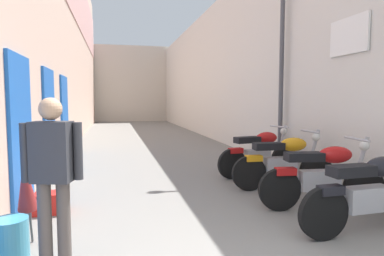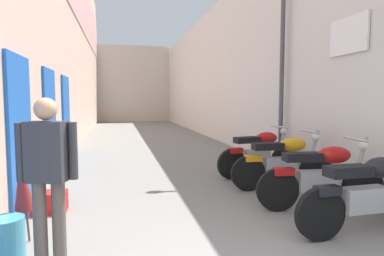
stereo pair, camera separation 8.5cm
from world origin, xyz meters
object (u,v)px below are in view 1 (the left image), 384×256
at_px(motorcycle_third, 284,161).
at_px(water_jug_near_door, 10,240).
at_px(plastic_crate, 52,203).
at_px(umbrella_leaning, 26,185).
at_px(motorcycle_second, 323,174).
at_px(motorcycle_fourth, 259,152).
at_px(pedestrian_by_doorway, 53,171).
at_px(motorcycle_nearest, 371,192).
at_px(street_lamp, 278,47).

height_order(motorcycle_third, water_jug_near_door, motorcycle_third).
bearing_deg(motorcycle_third, water_jug_near_door, -154.95).
height_order(plastic_crate, umbrella_leaning, umbrella_leaning).
height_order(water_jug_near_door, umbrella_leaning, umbrella_leaning).
distance_m(motorcycle_second, motorcycle_fourth, 2.12).
bearing_deg(pedestrian_by_doorway, motorcycle_fourth, 42.10).
height_order(motorcycle_fourth, water_jug_near_door, motorcycle_fourth).
relative_size(motorcycle_fourth, plastic_crate, 4.18).
relative_size(motorcycle_nearest, pedestrian_by_doorway, 1.18).
height_order(water_jug_near_door, plastic_crate, water_jug_near_door).
relative_size(motorcycle_second, umbrella_leaning, 1.91).
height_order(pedestrian_by_doorway, street_lamp, street_lamp).
bearing_deg(motorcycle_nearest, umbrella_leaning, 172.87).
height_order(motorcycle_second, umbrella_leaning, motorcycle_second).
bearing_deg(motorcycle_third, umbrella_leaning, -157.54).
xyz_separation_m(water_jug_near_door, plastic_crate, (0.13, 1.41, -0.07)).
xyz_separation_m(water_jug_near_door, umbrella_leaning, (0.10, 0.25, 0.47)).
distance_m(pedestrian_by_doorway, umbrella_leaning, 0.67).
distance_m(motorcycle_second, motorcycle_third, 1.12).
distance_m(motorcycle_third, motorcycle_fourth, 1.01).
bearing_deg(motorcycle_second, motorcycle_fourth, 90.00).
bearing_deg(pedestrian_by_doorway, plastic_crate, 100.83).
bearing_deg(street_lamp, motorcycle_nearest, -100.81).
height_order(motorcycle_third, street_lamp, street_lamp).
height_order(motorcycle_second, plastic_crate, motorcycle_second).
relative_size(water_jug_near_door, plastic_crate, 0.95).
bearing_deg(umbrella_leaning, plastic_crate, 88.48).
xyz_separation_m(motorcycle_nearest, motorcycle_third, (-0.00, 2.02, 0.00)).
distance_m(motorcycle_fourth, plastic_crate, 3.99).
bearing_deg(plastic_crate, umbrella_leaning, -91.52).
distance_m(motorcycle_second, pedestrian_by_doorway, 3.56).
bearing_deg(motorcycle_nearest, plastic_crate, 156.35).
relative_size(motorcycle_third, water_jug_near_door, 4.41).
xyz_separation_m(motorcycle_second, motorcycle_third, (0.00, 1.12, 0.00)).
bearing_deg(motorcycle_nearest, motorcycle_third, 90.00).
distance_m(motorcycle_third, plastic_crate, 3.76).
bearing_deg(motorcycle_second, pedestrian_by_doorway, -164.39).
xyz_separation_m(motorcycle_nearest, umbrella_leaning, (-3.76, 0.47, 0.18)).
xyz_separation_m(motorcycle_second, motorcycle_fourth, (-0.00, 2.12, 0.00)).
relative_size(motorcycle_second, street_lamp, 0.40).
bearing_deg(water_jug_near_door, pedestrian_by_doorway, -30.81).
distance_m(motorcycle_nearest, motorcycle_second, 0.90).
height_order(motorcycle_nearest, plastic_crate, motorcycle_nearest).
distance_m(motorcycle_second, umbrella_leaning, 3.78).
distance_m(motorcycle_fourth, umbrella_leaning, 4.55).
distance_m(motorcycle_third, street_lamp, 2.85).
relative_size(pedestrian_by_doorway, umbrella_leaning, 1.63).
bearing_deg(street_lamp, water_jug_near_door, -142.91).
bearing_deg(motorcycle_second, motorcycle_third, 90.00).
bearing_deg(umbrella_leaning, street_lamp, 35.63).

